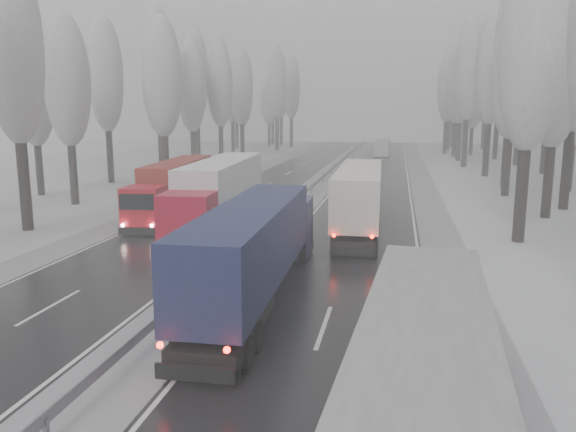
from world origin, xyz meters
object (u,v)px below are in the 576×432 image
(truck_grey_tarp, at_px, (424,386))
(truck_cream_box, at_px, (360,193))
(box_truck_distant, at_px, (382,147))
(truck_red_red, at_px, (174,184))
(truck_red_white, at_px, (219,190))
(truck_blue_box, at_px, (258,243))

(truck_grey_tarp, relative_size, truck_cream_box, 0.94)
(box_truck_distant, distance_m, truck_red_red, 58.46)
(box_truck_distant, xyz_separation_m, truck_red_white, (-8.40, -61.55, 1.03))
(truck_red_red, bearing_deg, box_truck_distant, 70.44)
(truck_red_white, bearing_deg, truck_red_red, 132.30)
(truck_cream_box, relative_size, box_truck_distant, 2.02)
(truck_red_white, distance_m, truck_red_red, 6.73)
(truck_grey_tarp, height_order, truck_red_red, same)
(truck_grey_tarp, bearing_deg, truck_blue_box, 123.26)
(truck_blue_box, xyz_separation_m, truck_red_white, (-5.60, 12.54, 0.22))
(truck_blue_box, relative_size, box_truck_distant, 1.97)
(box_truck_distant, bearing_deg, truck_cream_box, -88.67)
(truck_blue_box, distance_m, box_truck_distant, 74.15)
(truck_blue_box, relative_size, truck_cream_box, 0.98)
(truck_cream_box, xyz_separation_m, box_truck_distant, (-0.24, 60.14, -0.87))
(truck_blue_box, distance_m, truck_red_white, 13.74)
(truck_cream_box, distance_m, truck_red_white, 8.76)
(truck_grey_tarp, relative_size, truck_red_red, 1.00)
(truck_blue_box, bearing_deg, truck_red_white, 112.73)
(truck_grey_tarp, xyz_separation_m, box_truck_distant, (-3.09, 84.58, -0.72))
(truck_blue_box, height_order, truck_red_white, truck_red_white)
(truck_grey_tarp, distance_m, truck_red_red, 32.13)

